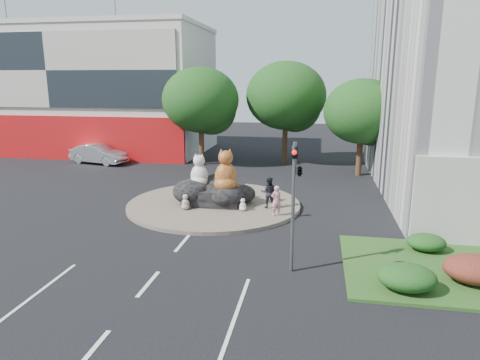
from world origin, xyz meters
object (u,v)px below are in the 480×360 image
Objects in this scene: cat_tabby at (226,170)px; pedestrian_pink at (276,201)px; cat_white at (199,170)px; kitten_white at (243,204)px; kitten_calico at (185,201)px; litter_bin at (401,272)px; pedestrian_dark at (269,192)px; parked_car at (99,154)px.

pedestrian_pink is at bearing -44.95° from cat_tabby.
pedestrian_pink is at bearing -16.66° from cat_white.
cat_white is 3.42m from kitten_white.
pedestrian_pink reaches higher than kitten_calico.
litter_bin is (6.99, -7.07, -0.12)m from kitten_white.
litter_bin is (8.09, -7.80, -1.86)m from cat_tabby.
kitten_calico is 3.17m from kitten_white.
parked_car is at bearing -38.26° from pedestrian_dark.
kitten_calico is 12.20m from litter_bin.
pedestrian_dark is (2.41, 0.08, -1.22)m from cat_tabby.
cat_white is at bearing 146.14° from kitten_white.
parked_car reaches higher than kitten_white.
kitten_calico is 0.50× the size of pedestrian_dark.
cat_tabby is at bearing 38.90° from kitten_calico.
kitten_white is (1.10, -0.73, -1.74)m from cat_tabby.
kitten_calico reaches higher than litter_bin.
pedestrian_pink is (1.87, -0.52, 0.45)m from kitten_white.
kitten_white is 0.44× the size of pedestrian_pink.
cat_tabby is at bearing 137.03° from kitten_white.
cat_tabby reaches higher than cat_white.
litter_bin is at bearing -66.13° from cat_tabby.
kitten_calico is at bearing 10.47° from pedestrian_dark.
kitten_white is 9.94m from litter_bin.
parked_car is at bearing 142.64° from cat_white.
cat_white is 12.95m from litter_bin.
litter_bin is at bearing 122.25° from pedestrian_dark.
cat_tabby is (1.68, -0.54, 0.21)m from cat_white.
cat_white is 2.75× the size of kitten_white.
kitten_calico is at bearing -175.52° from cat_tabby.
cat_tabby is at bearing 136.05° from litter_bin.
parked_car is 8.12× the size of litter_bin.
kitten_calico is at bearing 146.30° from litter_bin.
pedestrian_pink is 0.92× the size of pedestrian_dark.
cat_tabby is 2.71m from pedestrian_dark.
cat_white reaches higher than pedestrian_pink.
kitten_white is at bearing 17.70° from kitten_calico.
cat_tabby reaches higher than parked_car.
cat_white is at bearing 88.75° from kitten_calico.
pedestrian_dark is 9.74m from litter_bin.
pedestrian_dark is at bearing -97.16° from pedestrian_pink.
pedestrian_dark is 19.75m from parked_car.
pedestrian_pink is at bearing -114.16° from parked_car.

